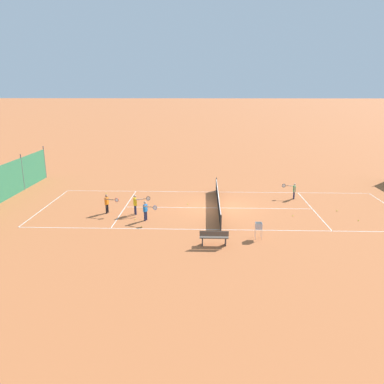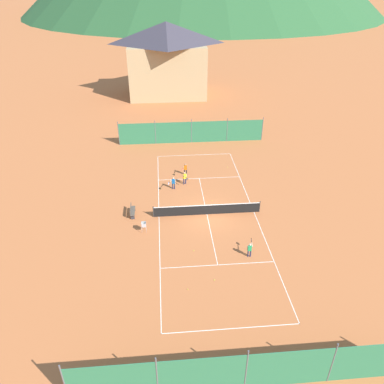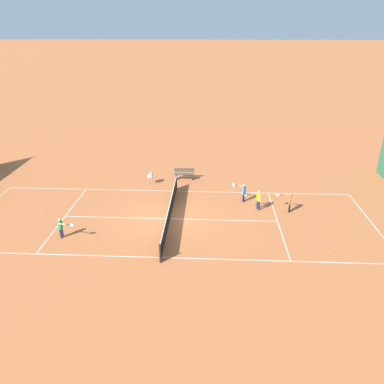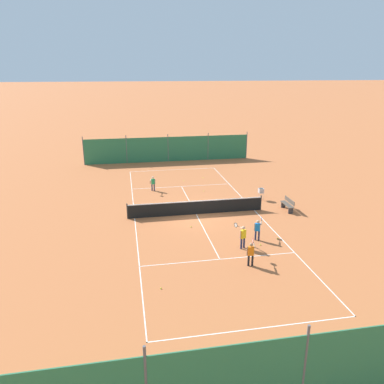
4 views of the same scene
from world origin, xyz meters
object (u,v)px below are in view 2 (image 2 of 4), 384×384
tennis_ball_far_corner (174,185)px  tennis_ball_mid_court (214,280)px  tennis_ball_service_box (161,189)px  tennis_ball_near_corner (194,251)px  tennis_ball_by_net_left (228,167)px  player_near_baseline (173,182)px  tennis_net (207,209)px  player_far_service (185,169)px  courtside_bench (132,211)px  tennis_ball_alley_left (188,289)px  player_near_service (250,249)px  alpine_chalet (167,58)px  ball_hopper (144,225)px  player_far_baseline (185,177)px  tennis_ball_by_net_right (212,200)px

tennis_ball_far_corner → tennis_ball_mid_court: (2.16, -13.14, 0.00)m
tennis_ball_service_box → tennis_ball_near_corner: 9.66m
tennis_ball_by_net_left → player_near_baseline: bearing=-145.8°
tennis_net → tennis_ball_mid_court: tennis_net is taller
player_far_service → courtside_bench: player_far_service is taller
tennis_ball_alley_left → tennis_ball_by_net_left: 18.03m
tennis_ball_far_corner → courtside_bench: bearing=-127.8°
player_near_service → tennis_ball_alley_left: bearing=-148.1°
tennis_ball_service_box → courtside_bench: bearing=-120.5°
tennis_ball_far_corner → tennis_ball_mid_court: bearing=-80.7°
tennis_ball_near_corner → courtside_bench: bearing=132.8°
player_far_service → alpine_chalet: size_ratio=0.10×
player_near_service → ball_hopper: bearing=154.9°
tennis_ball_near_corner → tennis_net: bearing=71.8°
player_far_baseline → courtside_bench: (-4.83, -4.94, -0.31)m
player_near_baseline → ball_hopper: bearing=-111.9°
player_far_service → tennis_ball_by_net_left: 4.83m
player_far_baseline → alpine_chalet: size_ratio=0.10×
tennis_ball_by_net_left → alpine_chalet: 28.39m
player_near_baseline → tennis_ball_near_corner: player_near_baseline is taller
player_near_service → tennis_ball_by_net_right: (-1.70, 7.75, -0.65)m
player_far_service → ball_hopper: bearing=-113.2°
player_far_baseline → tennis_ball_near_corner: bearing=-90.2°
tennis_ball_by_net_right → tennis_ball_mid_court: (-1.18, -10.01, 0.00)m
player_far_service → player_near_service: 13.44m
player_far_service → player_near_service: player_far_service is taller
tennis_net → player_far_baseline: size_ratio=7.06×
tennis_ball_by_net_right → alpine_chalet: size_ratio=0.01×
tennis_ball_near_corner → alpine_chalet: bearing=90.9°
tennis_net → player_near_service: size_ratio=7.83×
player_far_service → tennis_ball_by_net_right: player_far_service is taller
player_near_baseline → tennis_ball_mid_court: size_ratio=18.70×
tennis_ball_alley_left → tennis_ball_far_corner: same height
courtside_bench → alpine_chalet: alpine_chalet is taller
tennis_ball_far_corner → tennis_ball_by_net_right: (3.34, -3.13, 0.00)m
tennis_ball_near_corner → tennis_ball_far_corner: bearing=96.0°
tennis_ball_alley_left → alpine_chalet: size_ratio=0.01×
player_near_baseline → tennis_ball_alley_left: 13.14m
player_far_service → tennis_ball_mid_court: size_ratio=18.91×
tennis_ball_near_corner → tennis_ball_alley_left: bearing=-101.0°
player_far_baseline → tennis_ball_service_box: (-2.35, -0.73, -0.72)m
tennis_ball_service_box → tennis_net: bearing=-50.2°
courtside_bench → alpine_chalet: (4.17, 35.40, 5.37)m
tennis_net → player_near_service: 6.14m
player_far_service → tennis_ball_far_corner: 2.49m
tennis_net → tennis_ball_mid_court: (-0.45, -7.90, -0.47)m
tennis_ball_alley_left → tennis_ball_mid_court: 1.98m
player_near_baseline → courtside_bench: 5.51m
tennis_ball_alley_left → tennis_ball_mid_court: bearing=20.3°
player_far_baseline → player_near_service: size_ratio=1.11×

